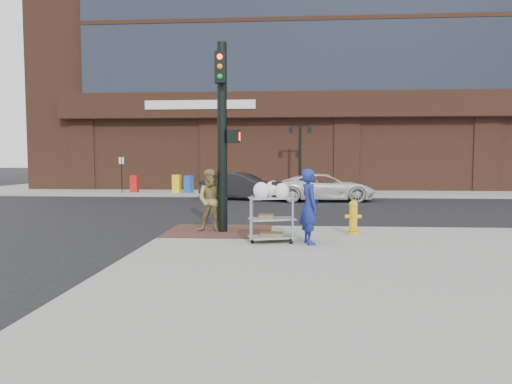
# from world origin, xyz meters

# --- Properties ---
(ground) EXTENTS (220.00, 220.00, 0.00)m
(ground) POSITION_xyz_m (0.00, 0.00, 0.00)
(ground) COLOR black
(ground) RESTS_ON ground
(sidewalk_far) EXTENTS (65.00, 36.00, 0.15)m
(sidewalk_far) POSITION_xyz_m (12.50, 32.00, 0.07)
(sidewalk_far) COLOR gray
(sidewalk_far) RESTS_ON ground
(brick_curb_ramp) EXTENTS (2.80, 2.40, 0.01)m
(brick_curb_ramp) POSITION_xyz_m (-0.60, 0.90, 0.16)
(brick_curb_ramp) COLOR #492D22
(brick_curb_ramp) RESTS_ON sidewalk_near
(bank_building) EXTENTS (42.00, 26.00, 28.00)m
(bank_building) POSITION_xyz_m (5.00, 31.00, 14.15)
(bank_building) COLOR brown
(bank_building) RESTS_ON sidewalk_far
(lamp_post) EXTENTS (1.32, 0.22, 4.00)m
(lamp_post) POSITION_xyz_m (2.00, 16.00, 2.62)
(lamp_post) COLOR black
(lamp_post) RESTS_ON sidewalk_far
(parking_sign) EXTENTS (0.05, 0.05, 2.20)m
(parking_sign) POSITION_xyz_m (-8.50, 15.00, 1.25)
(parking_sign) COLOR black
(parking_sign) RESTS_ON sidewalk_far
(traffic_signal_pole) EXTENTS (0.61, 0.51, 5.00)m
(traffic_signal_pole) POSITION_xyz_m (-0.48, 0.77, 2.83)
(traffic_signal_pole) COLOR black
(traffic_signal_pole) RESTS_ON sidewalk_near
(woman_blue) EXTENTS (0.56, 0.72, 1.73)m
(woman_blue) POSITION_xyz_m (1.74, -0.83, 1.01)
(woman_blue) COLOR navy
(woman_blue) RESTS_ON sidewalk_near
(pedestrian_tan) EXTENTS (0.84, 0.67, 1.69)m
(pedestrian_tan) POSITION_xyz_m (-0.78, 0.79, 0.99)
(pedestrian_tan) COLOR olive
(pedestrian_tan) RESTS_ON sidewalk_near
(sedan_dark) EXTENTS (4.56, 2.64, 1.42)m
(sedan_dark) POSITION_xyz_m (-1.14, 12.49, 0.71)
(sedan_dark) COLOR black
(sedan_dark) RESTS_ON ground
(minivan_white) EXTENTS (5.09, 2.54, 1.38)m
(minivan_white) POSITION_xyz_m (3.16, 11.97, 0.69)
(minivan_white) COLOR silver
(minivan_white) RESTS_ON ground
(utility_cart) EXTENTS (1.16, 0.86, 1.43)m
(utility_cart) POSITION_xyz_m (0.88, -0.68, 0.80)
(utility_cart) COLOR gray
(utility_cart) RESTS_ON sidewalk_near
(fire_hydrant) EXTENTS (0.42, 0.29, 0.89)m
(fire_hydrant) POSITION_xyz_m (2.94, 0.56, 0.60)
(fire_hydrant) COLOR gold
(fire_hydrant) RESTS_ON sidewalk_near
(newsbox_red) EXTENTS (0.44, 0.40, 1.03)m
(newsbox_red) POSITION_xyz_m (-7.88, 15.41, 0.66)
(newsbox_red) COLOR red
(newsbox_red) RESTS_ON sidewalk_far
(newsbox_yellow) EXTENTS (0.49, 0.45, 1.06)m
(newsbox_yellow) POSITION_xyz_m (-5.29, 15.32, 0.68)
(newsbox_yellow) COLOR yellow
(newsbox_yellow) RESTS_ON sidewalk_far
(newsbox_blue) EXTENTS (0.55, 0.52, 1.02)m
(newsbox_blue) POSITION_xyz_m (-4.54, 15.20, 0.66)
(newsbox_blue) COLOR blue
(newsbox_blue) RESTS_ON sidewalk_far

